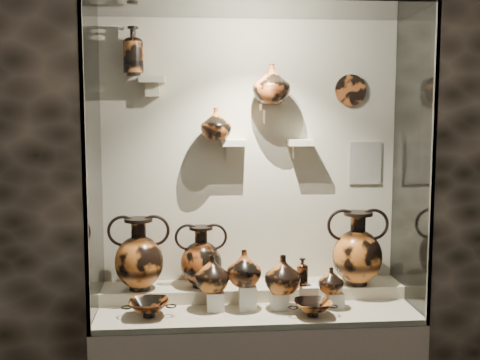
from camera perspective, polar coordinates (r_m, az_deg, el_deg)
name	(u,v)px	position (r m, az deg, el deg)	size (l,w,h in m)	color
wall_back	(250,159)	(3.48, 0.95, 1.97)	(5.00, 0.02, 3.20)	black
front_tier	(256,309)	(3.32, 1.50, -12.09)	(1.68, 0.58, 0.03)	beige
rear_tier	(252,293)	(3.48, 1.18, -10.63)	(1.70, 0.25, 0.10)	beige
back_panel	(250,159)	(3.47, 0.96, 1.97)	(1.70, 0.03, 1.60)	beige
glass_front	(263,170)	(2.87, 2.21, 0.99)	(1.70, 0.01, 1.60)	white
glass_left	(93,165)	(3.18, -13.79, 1.35)	(0.01, 0.60, 1.60)	white
glass_right	(412,163)	(3.36, 16.02, 1.56)	(0.01, 0.60, 1.60)	white
glass_top	(257,9)	(3.19, 1.59, 15.90)	(1.70, 0.60, 0.01)	white
frame_post_left	(84,171)	(2.89, -14.55, 0.83)	(0.02, 0.02, 1.60)	gray
frame_post_right	(433,168)	(3.09, 17.83, 1.09)	(0.02, 0.02, 1.60)	gray
pedestal_a	(215,301)	(3.24, -2.34, -11.39)	(0.09, 0.09, 0.10)	silver
pedestal_b	(247,297)	(3.25, 0.71, -11.07)	(0.09, 0.09, 0.13)	silver
pedestal_c	(279,300)	(3.27, 3.73, -11.30)	(0.09, 0.09, 0.09)	silver
pedestal_d	(309,297)	(3.30, 6.54, -10.93)	(0.09, 0.09, 0.12)	silver
pedestal_e	(334,300)	(3.33, 8.94, -11.13)	(0.09, 0.09, 0.08)	silver
bracket_ul	(152,80)	(3.38, -8.34, 9.41)	(0.14, 0.12, 0.04)	beige
bracket_ca	(234,143)	(3.38, -0.60, 3.54)	(0.14, 0.12, 0.04)	beige
bracket_cb	(269,107)	(3.40, 2.79, 6.92)	(0.10, 0.12, 0.04)	beige
bracket_cc	(300,143)	(3.43, 5.75, 3.55)	(0.14, 0.12, 0.04)	beige
amphora_left	(139,254)	(3.36, -9.55, -6.90)	(0.32, 0.32, 0.40)	#C36625
amphora_mid	(201,256)	(3.38, -3.71, -7.24)	(0.28, 0.28, 0.35)	#A0481C
amphora_right	(357,248)	(3.47, 11.07, -6.34)	(0.34, 0.34, 0.42)	#C36625
jug_a	(212,273)	(3.21, -2.67, -8.82)	(0.19, 0.19, 0.19)	#C36625
jug_b	(244,268)	(3.20, 0.40, -8.32)	(0.18, 0.18, 0.19)	#A0481C
jug_c	(283,274)	(3.22, 4.07, -8.88)	(0.19, 0.19, 0.20)	#C36625
jug_e	(331,280)	(3.28, 8.61, -9.40)	(0.13, 0.13, 0.14)	#C36625
lekythos_small	(302,270)	(3.26, 5.93, -8.47)	(0.07, 0.07, 0.17)	#A0481C
kylix_left	(149,307)	(3.17, -8.63, -11.78)	(0.27, 0.22, 0.11)	#A0481C
kylix_right	(313,307)	(3.17, 6.92, -11.84)	(0.25, 0.21, 0.10)	#C36625
lekythos_tall	(133,48)	(3.39, -10.09, 12.21)	(0.12, 0.12, 0.30)	#C36625
ovoid_vase_a	(216,124)	(3.34, -2.28, 5.34)	(0.17, 0.17, 0.18)	#A0481C
ovoid_vase_b	(271,84)	(3.35, 2.99, 9.08)	(0.21, 0.21, 0.22)	#A0481C
wall_plate	(350,90)	(3.54, 10.43, 8.38)	(0.18, 0.18, 0.02)	#A74F20
info_placard	(365,163)	(3.59, 11.79, 1.58)	(0.19, 0.01, 0.25)	beige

